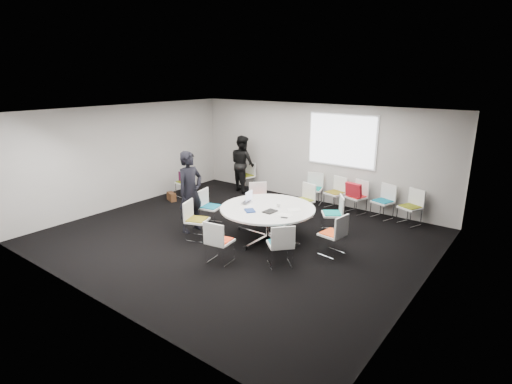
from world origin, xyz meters
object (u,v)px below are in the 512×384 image
Objects in this scene: chair_ring_d at (259,206)px; person_back at (243,163)px; chair_back_d at (383,208)px; chair_ring_a at (332,242)px; chair_back_a at (313,195)px; maroon_bag at (184,177)px; brown_bag at (171,197)px; conference_table at (267,216)px; chair_ring_g at (220,249)px; chair_ring_h at (280,253)px; person_main at (190,192)px; chair_ring_e at (211,214)px; chair_back_e at (410,214)px; chair_spare_left at (185,188)px; chair_ring_c at (303,207)px; chair_person_back at (246,181)px; cup at (278,205)px; chair_ring_f at (197,227)px; chair_back_c at (356,203)px; chair_back_b at (335,199)px.

person_back reaches higher than chair_ring_d.
chair_back_d is (2.61, 1.81, 0.00)m from chair_ring_d.
chair_ring_a is at bearing 169.21° from person_back.
maroon_bag is (-3.46, -1.71, 0.34)m from chair_back_a.
brown_bag is (-1.00, -2.10, -0.77)m from person_back.
conference_table is 1.47m from chair_ring_d.
chair_ring_d is 1.00× the size of chair_ring_g.
chair_ring_h is 1.00× the size of chair_back_d.
chair_ring_e is at bearing -7.66° from person_main.
chair_ring_h is 2.20× the size of maroon_bag.
chair_back_a is 2.70m from chair_back_e.
person_main is at bearing 111.63° from chair_ring_a.
chair_back_d is 2.44× the size of brown_bag.
chair_back_e is 1.00× the size of chair_spare_left.
chair_ring_d is at bearing 87.38° from chair_ring_h.
chair_person_back is at bearing -8.66° from chair_ring_c.
person_back is (-4.48, -0.16, 0.61)m from chair_back_d.
chair_spare_left is 9.78× the size of cup.
chair_back_e is 6.57m from brown_bag.
chair_back_a is at bearing 86.39° from chair_ring_g.
conference_table is 1.60m from chair_ring_f.
chair_back_e is at bearing 116.97° from chair_ring_f.
cup is (1.79, 0.30, 0.50)m from chair_ring_e.
chair_ring_c is 3.06m from person_back.
person_back reaches higher than chair_back_e.
chair_ring_a is at bearing -5.09° from brown_bag.
person_main reaches higher than chair_back_a.
chair_ring_f reaches higher than conference_table.
chair_ring_d is 2.56m from person_back.
chair_back_e is 1.00× the size of chair_person_back.
chair_ring_d is 2.20× the size of maroon_bag.
chair_back_e is (3.53, 3.80, 0.00)m from chair_ring_f.
chair_ring_f is 1.00× the size of chair_ring_h.
chair_back_a is (-0.35, 1.15, 0.00)m from chair_ring_c.
chair_ring_e is 0.46× the size of person_main.
brown_bag is at bearing -175.05° from chair_spare_left.
chair_ring_a and chair_back_c have the same top height.
chair_ring_e is 2.44× the size of brown_bag.
chair_ring_e is 2.74m from chair_ring_h.
chair_back_a and chair_person_back have the same top height.
chair_back_d is 1.00× the size of chair_person_back.
person_main is 2.84m from maroon_bag.
chair_ring_e is 1.00× the size of chair_back_b.
chair_ring_e is at bearing 126.98° from chair_person_back.
chair_back_a is (0.83, 3.81, 0.00)m from chair_ring_f.
chair_ring_a is 2.81m from chair_back_c.
chair_ring_a and chair_back_a have the same top height.
chair_back_c is at bearing 69.69° from chair_ring_g.
chair_ring_g reaches higher than cup.
chair_back_c and chair_person_back have the same top height.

